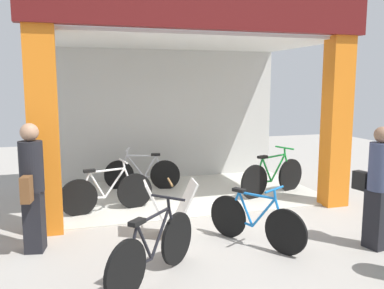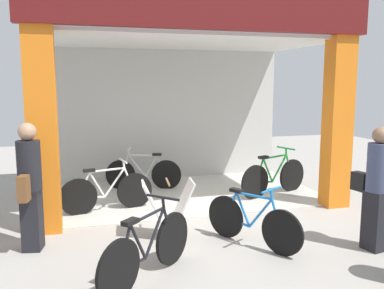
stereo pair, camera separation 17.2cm
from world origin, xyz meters
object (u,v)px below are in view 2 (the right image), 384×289
at_px(bicycle_parked_1, 148,250).
at_px(pedestrian_2, 376,188).
at_px(bicycle_inside_0, 274,177).
at_px(bicycle_inside_1, 144,173).
at_px(bicycle_parked_0, 252,222).
at_px(sandwich_board_sign, 168,209).
at_px(pedestrian_0, 30,185).
at_px(bicycle_inside_2, 107,192).

height_order(bicycle_parked_1, pedestrian_2, pedestrian_2).
xyz_separation_m(bicycle_inside_0, bicycle_parked_1, (-3.10, -2.97, -0.01)).
xyz_separation_m(bicycle_inside_1, bicycle_parked_0, (0.97, -3.53, -0.01)).
bearing_deg(bicycle_inside_1, pedestrian_2, -58.21).
distance_m(bicycle_parked_0, sandwich_board_sign, 1.26).
height_order(bicycle_parked_0, pedestrian_0, pedestrian_0).
xyz_separation_m(bicycle_inside_2, pedestrian_0, (-1.11, -1.45, 0.55)).
height_order(bicycle_inside_2, bicycle_parked_1, bicycle_parked_1).
distance_m(bicycle_inside_0, pedestrian_0, 4.80).
bearing_deg(bicycle_parked_0, bicycle_parked_1, -157.92).
relative_size(bicycle_inside_1, bicycle_parked_0, 1.13).
height_order(bicycle_parked_0, sandwich_board_sign, bicycle_parked_0).
height_order(bicycle_inside_1, bicycle_inside_2, bicycle_inside_2).
xyz_separation_m(bicycle_parked_1, sandwich_board_sign, (0.53, 1.34, 0.05)).
relative_size(bicycle_inside_0, sandwich_board_sign, 1.97).
distance_m(sandwich_board_sign, pedestrian_0, 1.97).
distance_m(bicycle_inside_0, sandwich_board_sign, 3.04).
bearing_deg(bicycle_inside_1, bicycle_inside_0, -25.85).
xyz_separation_m(bicycle_inside_0, pedestrian_2, (0.06, -2.89, 0.49)).
height_order(sandwich_board_sign, pedestrian_2, pedestrian_2).
relative_size(bicycle_inside_0, bicycle_inside_1, 1.06).
bearing_deg(sandwich_board_sign, bicycle_inside_2, 119.09).
height_order(bicycle_inside_2, pedestrian_0, pedestrian_0).
bearing_deg(bicycle_parked_1, bicycle_inside_0, 43.79).
distance_m(bicycle_inside_1, bicycle_parked_0, 3.66).
bearing_deg(bicycle_inside_0, bicycle_parked_0, -122.98).
xyz_separation_m(bicycle_parked_1, pedestrian_0, (-1.38, 1.32, 0.54)).
relative_size(bicycle_inside_1, sandwich_board_sign, 1.86).
relative_size(bicycle_parked_1, pedestrian_0, 0.71).
distance_m(bicycle_inside_2, pedestrian_2, 4.38).
relative_size(sandwich_board_sign, pedestrian_2, 0.50).
height_order(bicycle_inside_1, bicycle_parked_1, bicycle_parked_1).
bearing_deg(pedestrian_0, bicycle_inside_0, 20.27).
relative_size(bicycle_inside_0, bicycle_inside_2, 1.01).
distance_m(bicycle_inside_0, pedestrian_2, 2.93).
xyz_separation_m(bicycle_inside_0, bicycle_inside_2, (-3.36, -0.20, -0.02)).
xyz_separation_m(bicycle_inside_1, pedestrian_2, (2.54, -4.09, 0.51)).
bearing_deg(bicycle_parked_1, pedestrian_0, 136.24).
bearing_deg(bicycle_inside_2, bicycle_inside_1, 57.91).
bearing_deg(pedestrian_2, bicycle_inside_2, 141.76).
distance_m(bicycle_inside_0, bicycle_parked_1, 4.29).
relative_size(sandwich_board_sign, pedestrian_0, 0.48).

